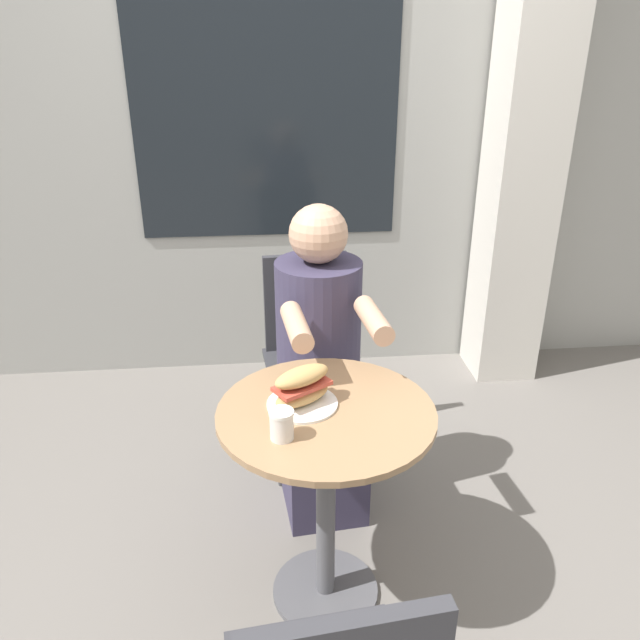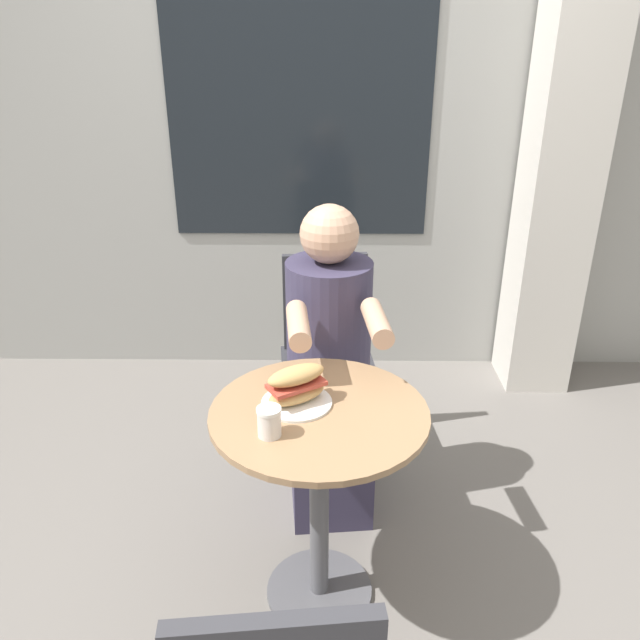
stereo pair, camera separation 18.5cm
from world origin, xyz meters
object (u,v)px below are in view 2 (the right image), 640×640
cafe_table (319,466)px  seated_diner (329,382)px  sandwich_on_plate (296,388)px  drink_cup (269,422)px  diner_chair (326,340)px

cafe_table → seated_diner: size_ratio=0.60×
cafe_table → sandwich_on_plate: 0.26m
sandwich_on_plate → drink_cup: size_ratio=2.46×
cafe_table → drink_cup: 0.30m
diner_chair → seated_diner: bearing=86.5°
diner_chair → sandwich_on_plate: 0.83m
sandwich_on_plate → drink_cup: sandwich_on_plate is taller
sandwich_on_plate → cafe_table: bearing=-28.1°
diner_chair → drink_cup: (-0.15, -0.95, 0.23)m
cafe_table → seated_diner: bearing=86.4°
cafe_table → seated_diner: seated_diner is taller
diner_chair → seated_diner: (0.01, -0.34, -0.00)m
seated_diner → drink_cup: size_ratio=14.04×
diner_chair → seated_diner: 0.34m
diner_chair → drink_cup: 0.99m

